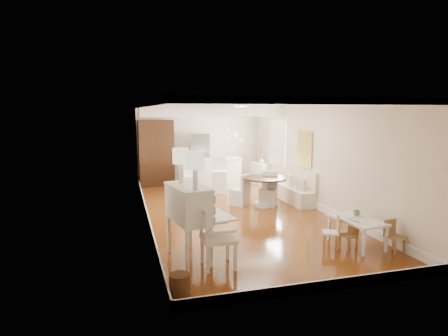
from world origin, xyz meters
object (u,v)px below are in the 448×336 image
slip_chair_near (268,189)px  fridge (209,158)px  bar_stool_right (219,175)px  kids_chair_b (331,232)px  bar_stool_left (189,179)px  secretary_bureau (189,223)px  sideboard (260,174)px  gustavian_armchair (218,237)px  breakfast_counter (211,174)px  kids_table (357,232)px  slip_chair_far (240,189)px  kids_chair_c (395,236)px  kids_chair_a (349,235)px  dining_table (265,192)px  pantry_cabinet (156,153)px  wicker_basket (180,284)px

slip_chair_near → fridge: (-0.79, 3.75, 0.43)m
bar_stool_right → kids_chair_b: bearing=-66.7°
bar_stool_left → slip_chair_near: bearing=-50.3°
secretary_bureau → fridge: fridge is taller
bar_stool_left → sideboard: 2.91m
gustavian_armchair → breakfast_counter: same height
kids_table → slip_chair_far: (-1.21, 3.66, 0.17)m
kids_chair_b → kids_chair_c: kids_chair_b is taller
kids_chair_c → sideboard: size_ratio=0.76×
kids_table → bar_stool_left: size_ratio=1.15×
secretary_bureau → fridge: bearing=62.8°
kids_chair_a → kids_chair_b: 0.32m
secretary_bureau → slip_chair_near: bearing=37.6°
kids_chair_a → bar_stool_left: 5.91m
kids_chair_c → dining_table: (-1.08, 3.84, 0.10)m
slip_chair_near → pantry_cabinet: bearing=159.0°
wicker_basket → dining_table: (3.03, 4.38, 0.26)m
gustavian_armchair → kids_chair_b: size_ratio=1.64×
pantry_cabinet → fridge: pantry_cabinet is taller
kids_chair_a → kids_chair_b: kids_chair_b is taller
kids_chair_b → sideboard: sideboard is taller
gustavian_armchair → breakfast_counter: (1.38, 6.31, -0.00)m
gustavian_armchair → kids_chair_c: (3.34, -0.24, -0.21)m
kids_chair_a → slip_chair_far: (-0.94, 3.80, 0.16)m
kids_table → bar_stool_right: (-1.39, 5.30, 0.31)m
kids_chair_b → slip_chair_near: slip_chair_near is taller
secretary_bureau → breakfast_counter: bearing=61.9°
slip_chair_near → bar_stool_right: bearing=148.2°
kids_chair_b → bar_stool_right: bearing=-146.5°
breakfast_counter → slip_chair_far: bearing=-83.5°
bar_stool_left → fridge: (1.06, 1.71, 0.43)m
gustavian_armchair → kids_chair_a: (2.59, 0.12, -0.23)m
bar_stool_left → kids_chair_b: bearing=-74.0°
slip_chair_near → bar_stool_right: size_ratio=0.82×
kids_table → kids_chair_a: 0.30m
gustavian_armchair → slip_chair_far: (1.65, 3.92, -0.07)m
kids_table → breakfast_counter: size_ratio=0.53×
kids_chair_b → bar_stool_left: (-1.80, 5.37, 0.16)m
kids_chair_b → slip_chair_near: size_ratio=0.66×
wicker_basket → sideboard: sideboard is taller
secretary_bureau → slip_chair_far: 4.06m
bar_stool_left → bar_stool_right: bar_stool_right is taller
kids_chair_c → slip_chair_far: (-1.69, 4.15, 0.13)m
slip_chair_near → slip_chair_far: (-0.72, 0.31, -0.03)m
dining_table → bar_stool_right: 2.12m
kids_chair_a → sideboard: size_ratio=0.70×
pantry_cabinet → sideboard: (3.59, -0.81, -0.76)m
kids_chair_a → gustavian_armchair: bearing=-96.9°
fridge → bar_stool_right: bearing=-93.2°
bar_stool_left → bar_stool_right: size_ratio=0.81×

